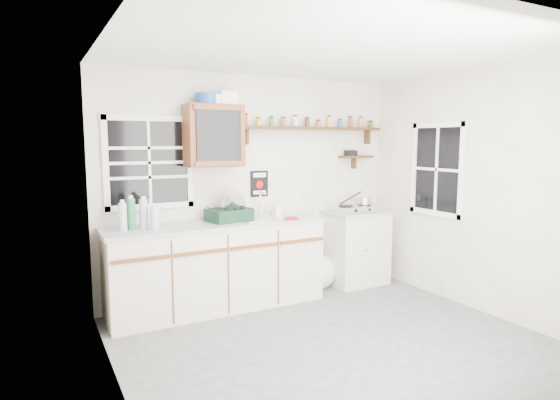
{
  "coord_description": "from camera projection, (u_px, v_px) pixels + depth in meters",
  "views": [
    {
      "loc": [
        -2.3,
        -3.26,
        1.77
      ],
      "look_at": [
        -0.24,
        0.55,
        1.22
      ],
      "focal_mm": 30.0,
      "sensor_mm": 36.0,
      "label": 1
    }
  ],
  "objects": [
    {
      "name": "upper_cabinet_clutter",
      "position": [
        215.0,
        99.0,
        4.88
      ],
      "size": [
        0.44,
        0.24,
        0.14
      ],
      "color": "#174799",
      "rests_on": "upper_cabinet"
    },
    {
      "name": "main_cabinet",
      "position": [
        218.0,
        265.0,
        4.95
      ],
      "size": [
        2.31,
        0.63,
        0.92
      ],
      "color": "beige",
      "rests_on": "floor"
    },
    {
      "name": "room",
      "position": [
        335.0,
        202.0,
        3.99
      ],
      "size": [
        3.64,
        3.24,
        2.54
      ],
      "color": "#48494B",
      "rests_on": "ground"
    },
    {
      "name": "warning_sign",
      "position": [
        259.0,
        184.0,
        5.4
      ],
      "size": [
        0.22,
        0.02,
        0.3
      ],
      "color": "black",
      "rests_on": "wall_back"
    },
    {
      "name": "window_back",
      "position": [
        149.0,
        163.0,
        4.77
      ],
      "size": [
        0.93,
        0.03,
        0.98
      ],
      "color": "black",
      "rests_on": "wall_back"
    },
    {
      "name": "sink",
      "position": [
        263.0,
        218.0,
        5.15
      ],
      "size": [
        0.52,
        0.44,
        0.29
      ],
      "color": "silver",
      "rests_on": "main_cabinet"
    },
    {
      "name": "rag",
      "position": [
        291.0,
        218.0,
        5.1
      ],
      "size": [
        0.16,
        0.14,
        0.02
      ],
      "primitive_type": "cube",
      "rotation": [
        0.0,
        0.0,
        -0.12
      ],
      "color": "maroon",
      "rests_on": "main_cabinet"
    },
    {
      "name": "trash_bag",
      "position": [
        319.0,
        272.0,
        5.64
      ],
      "size": [
        0.41,
        0.37,
        0.47
      ],
      "color": "silver",
      "rests_on": "floor"
    },
    {
      "name": "soap_bottle",
      "position": [
        277.0,
        208.0,
        5.3
      ],
      "size": [
        0.1,
        0.1,
        0.18
      ],
      "primitive_type": "imported",
      "rotation": [
        0.0,
        0.0,
        0.26
      ],
      "color": "silver",
      "rests_on": "main_cabinet"
    },
    {
      "name": "saucepan",
      "position": [
        364.0,
        201.0,
        5.8
      ],
      "size": [
        0.39,
        0.18,
        0.17
      ],
      "rotation": [
        0.0,
        0.0,
        -0.08
      ],
      "color": "silver",
      "rests_on": "hotplate"
    },
    {
      "name": "water_bottles",
      "position": [
        138.0,
        215.0,
        4.51
      ],
      "size": [
        0.37,
        0.19,
        0.33
      ],
      "color": "silver",
      "rests_on": "main_cabinet"
    },
    {
      "name": "window_right",
      "position": [
        437.0,
        169.0,
        5.29
      ],
      "size": [
        0.03,
        0.78,
        1.08
      ],
      "color": "black",
      "rests_on": "wall_back"
    },
    {
      "name": "dish_rack",
      "position": [
        230.0,
        211.0,
        5.0
      ],
      "size": [
        0.49,
        0.4,
        0.33
      ],
      "rotation": [
        0.0,
        0.0,
        0.17
      ],
      "color": "black",
      "rests_on": "main_cabinet"
    },
    {
      "name": "upper_cabinet",
      "position": [
        214.0,
        136.0,
        4.92
      ],
      "size": [
        0.6,
        0.32,
        0.65
      ],
      "color": "#5B2A16",
      "rests_on": "wall_back"
    },
    {
      "name": "right_cabinet",
      "position": [
        355.0,
        247.0,
        5.84
      ],
      "size": [
        0.73,
        0.57,
        0.91
      ],
      "color": "silver",
      "rests_on": "floor"
    },
    {
      "name": "secondary_shelf",
      "position": [
        354.0,
        156.0,
        5.92
      ],
      "size": [
        0.45,
        0.16,
        0.24
      ],
      "color": "#331E0E",
      "rests_on": "wall_back"
    },
    {
      "name": "hotplate",
      "position": [
        355.0,
        208.0,
        5.74
      ],
      "size": [
        0.58,
        0.33,
        0.08
      ],
      "rotation": [
        0.0,
        0.0,
        -0.05
      ],
      "color": "silver",
      "rests_on": "right_cabinet"
    },
    {
      "name": "spice_shelf",
      "position": [
        313.0,
        127.0,
        5.57
      ],
      "size": [
        1.91,
        0.18,
        0.35
      ],
      "color": "#331E0E",
      "rests_on": "wall_back"
    }
  ]
}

